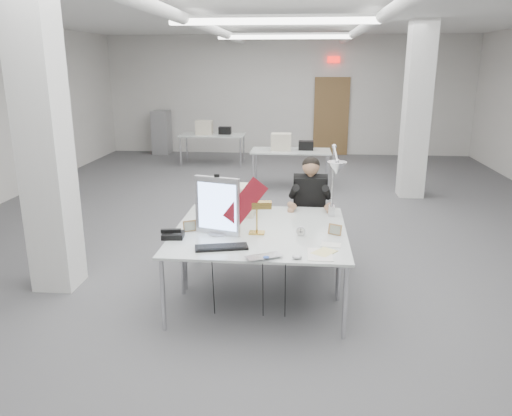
{
  "coord_description": "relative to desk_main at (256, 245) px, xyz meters",
  "views": [
    {
      "loc": [
        0.41,
        -7.03,
        2.43
      ],
      "look_at": [
        -0.05,
        -2.0,
        0.97
      ],
      "focal_mm": 35.0,
      "sensor_mm": 36.0,
      "label": 1
    }
  ],
  "objects": [
    {
      "name": "paper_stack_c",
      "position": [
        0.72,
        0.03,
        0.02
      ],
      "size": [
        0.21,
        0.16,
        0.01
      ],
      "primitive_type": "cube",
      "rotation": [
        0.0,
        0.0,
        -0.15
      ],
      "color": "white",
      "rests_on": "desk_main"
    },
    {
      "name": "desk_second",
      "position": [
        0.0,
        0.9,
        0.0
      ],
      "size": [
        1.8,
        0.9,
        0.02
      ],
      "primitive_type": "cube",
      "color": "silver",
      "rests_on": "room_shell"
    },
    {
      "name": "seated_person",
      "position": [
        0.53,
        1.52,
        0.16
      ],
      "size": [
        0.54,
        0.67,
        1.0
      ],
      "primitive_type": null,
      "rotation": [
        0.0,
        0.0,
        0.0
      ],
      "color": "black",
      "rests_on": "office_chair"
    },
    {
      "name": "picture_frame_left",
      "position": [
        -0.72,
        0.32,
        0.07
      ],
      "size": [
        0.15,
        0.1,
        0.11
      ],
      "primitive_type": "cube",
      "rotation": [
        -0.21,
        0.0,
        0.48
      ],
      "color": "olive",
      "rests_on": "desk_main"
    },
    {
      "name": "desk_phone",
      "position": [
        -0.85,
        0.1,
        0.04
      ],
      "size": [
        0.23,
        0.21,
        0.05
      ],
      "primitive_type": "cube",
      "rotation": [
        0.0,
        0.0,
        0.1
      ],
      "color": "black",
      "rests_on": "desk_main"
    },
    {
      "name": "beige_monitor",
      "position": [
        -0.28,
        0.99,
        0.18
      ],
      "size": [
        0.38,
        0.37,
        0.34
      ],
      "primitive_type": "cube",
      "rotation": [
        0.0,
        0.0,
        -0.08
      ],
      "color": "beige",
      "rests_on": "desk_second"
    },
    {
      "name": "keyboard",
      "position": [
        -0.32,
        -0.16,
        0.02
      ],
      "size": [
        0.52,
        0.28,
        0.02
      ],
      "primitive_type": "cube",
      "rotation": [
        0.0,
        0.0,
        0.24
      ],
      "color": "black",
      "rests_on": "desk_main"
    },
    {
      "name": "paper_stack_a",
      "position": [
        0.61,
        -0.23,
        0.02
      ],
      "size": [
        0.23,
        0.33,
        0.01
      ],
      "primitive_type": "cube",
      "rotation": [
        0.0,
        0.0,
        0.01
      ],
      "color": "white",
      "rests_on": "desk_main"
    },
    {
      "name": "laptop",
      "position": [
        0.13,
        -0.41,
        0.03
      ],
      "size": [
        0.39,
        0.34,
        0.03
      ],
      "primitive_type": "imported",
      "rotation": [
        0.0,
        0.0,
        0.49
      ],
      "color": "#AFAFB3",
      "rests_on": "desk_main"
    },
    {
      "name": "desk_clock",
      "position": [
        0.43,
        0.28,
        0.06
      ],
      "size": [
        0.1,
        0.04,
        0.09
      ],
      "primitive_type": "cylinder",
      "rotation": [
        1.57,
        0.0,
        0.1
      ],
      "color": "silver",
      "rests_on": "desk_main"
    },
    {
      "name": "mouse",
      "position": [
        0.4,
        -0.35,
        0.03
      ],
      "size": [
        0.1,
        0.07,
        0.04
      ],
      "primitive_type": "ellipsoid",
      "rotation": [
        0.0,
        0.0,
        0.11
      ],
      "color": "#B4B4B9",
      "rests_on": "desk_main"
    },
    {
      "name": "pennant",
      "position": [
        -0.13,
        0.22,
        0.37
      ],
      "size": [
        0.44,
        0.18,
        0.51
      ],
      "primitive_type": "cube",
      "rotation": [
        0.0,
        -0.87,
        0.37
      ],
      "color": "maroon",
      "rests_on": "monitor"
    },
    {
      "name": "room_shell",
      "position": [
        0.04,
        2.63,
        0.95
      ],
      "size": [
        10.04,
        14.04,
        3.24
      ],
      "color": "#4E4E50",
      "rests_on": "ground"
    },
    {
      "name": "office_chair",
      "position": [
        0.53,
        1.57,
        -0.17
      ],
      "size": [
        0.57,
        0.57,
        1.15
      ],
      "primitive_type": null,
      "rotation": [
        0.0,
        0.0,
        0.0
      ],
      "color": "black",
      "rests_on": "room_shell"
    },
    {
      "name": "bg_desk_b",
      "position": [
        -1.8,
        7.7,
        0.0
      ],
      "size": [
        1.6,
        0.8,
        0.02
      ],
      "primitive_type": "cube",
      "color": "silver",
      "rests_on": "room_shell"
    },
    {
      "name": "architect_lamp",
      "position": [
        0.77,
        0.76,
        0.44
      ],
      "size": [
        0.38,
        0.7,
        0.86
      ],
      "primitive_type": null,
      "rotation": [
        0.0,
        0.0,
        0.23
      ],
      "color": "silver",
      "rests_on": "desk_second"
    },
    {
      "name": "bg_desk_a",
      "position": [
        0.2,
        5.5,
        0.0
      ],
      "size": [
        1.6,
        0.8,
        0.02
      ],
      "primitive_type": "cube",
      "color": "silver",
      "rests_on": "room_shell"
    },
    {
      "name": "monitor",
      "position": [
        -0.42,
        0.26,
        0.31
      ],
      "size": [
        0.48,
        0.18,
        0.6
      ],
      "primitive_type": "cube",
      "rotation": [
        0.0,
        0.0,
        -0.29
      ],
      "color": "silver",
      "rests_on": "desk_main"
    },
    {
      "name": "bankers_lamp",
      "position": [
        -0.02,
        0.31,
        0.18
      ],
      "size": [
        0.3,
        0.15,
        0.33
      ],
      "primitive_type": null,
      "rotation": [
        0.0,
        0.0,
        0.13
      ],
      "color": "#B49438",
      "rests_on": "desk_main"
    },
    {
      "name": "picture_frame_right",
      "position": [
        0.77,
        0.35,
        0.07
      ],
      "size": [
        0.14,
        0.09,
        0.11
      ],
      "primitive_type": "cube",
      "rotation": [
        -0.21,
        0.0,
        -0.46
      ],
      "color": "#B5824E",
      "rests_on": "desk_main"
    },
    {
      "name": "desk_main",
      "position": [
        0.0,
        0.0,
        0.0
      ],
      "size": [
        1.8,
        0.9,
        0.02
      ],
      "primitive_type": "cube",
      "color": "silver",
      "rests_on": "room_shell"
    },
    {
      "name": "filing_cabinet",
      "position": [
        -3.5,
        9.15,
        -0.14
      ],
      "size": [
        0.45,
        0.55,
        1.2
      ],
      "primitive_type": "cube",
      "color": "gray",
      "rests_on": "room_shell"
    },
    {
      "name": "paper_stack_b",
      "position": [
        0.65,
        -0.17,
        0.02
      ],
      "size": [
        0.26,
        0.28,
        0.01
      ],
      "primitive_type": "cube",
      "rotation": [
        0.0,
        0.0,
        -0.62
      ],
      "color": "#FBEE96",
      "rests_on": "desk_main"
    }
  ]
}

